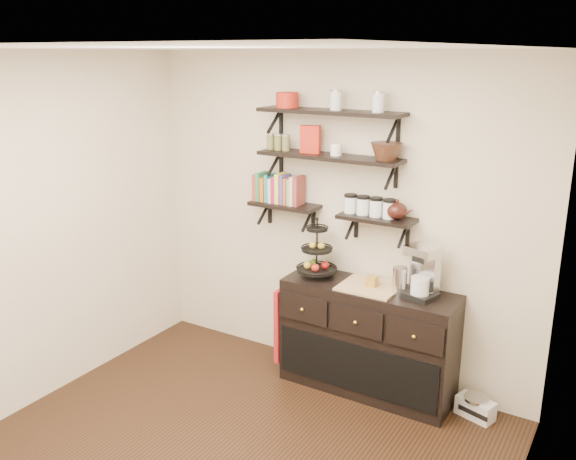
{
  "coord_description": "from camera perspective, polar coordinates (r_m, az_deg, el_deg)",
  "views": [
    {
      "loc": [
        2.19,
        -2.64,
        2.68
      ],
      "look_at": [
        -0.1,
        1.15,
        1.38
      ],
      "focal_mm": 38.0,
      "sensor_mm": 36.0,
      "label": 1
    }
  ],
  "objects": [
    {
      "name": "glass_canisters",
      "position": [
        4.8,
        7.63,
        2.12
      ],
      "size": [
        0.43,
        0.1,
        0.13
      ],
      "color": "silver",
      "rests_on": "shelf_low_right"
    },
    {
      "name": "radio",
      "position": [
        5.03,
        17.13,
        -15.56
      ],
      "size": [
        0.31,
        0.23,
        0.17
      ],
      "rotation": [
        0.0,
        0.0,
        -0.3
      ],
      "color": "silver",
      "rests_on": "floor"
    },
    {
      "name": "shelf_low_left",
      "position": [
        5.17,
        -0.29,
        2.29
      ],
      "size": [
        0.6,
        0.25,
        0.23
      ],
      "color": "black",
      "rests_on": "back_wall"
    },
    {
      "name": "shelf_mid",
      "position": [
        4.86,
        3.88,
        6.83
      ],
      "size": [
        1.2,
        0.27,
        0.23
      ],
      "color": "black",
      "rests_on": "back_wall"
    },
    {
      "name": "sideboard",
      "position": [
        5.04,
        7.47,
        -10.08
      ],
      "size": [
        1.4,
        0.5,
        0.92
      ],
      "color": "black",
      "rests_on": "floor"
    },
    {
      "name": "right_wall",
      "position": [
        2.99,
        19.64,
        -11.1
      ],
      "size": [
        0.02,
        3.5,
        2.7
      ],
      "primitive_type": "cube",
      "color": "beige",
      "rests_on": "ground"
    },
    {
      "name": "teapot",
      "position": [
        4.71,
        10.16,
        1.92
      ],
      "size": [
        0.24,
        0.19,
        0.16
      ],
      "primitive_type": null,
      "rotation": [
        0.0,
        0.0,
        -0.18
      ],
      "color": "black",
      "rests_on": "shelf_low_right"
    },
    {
      "name": "red_pot",
      "position": [
        5.0,
        -0.09,
        12.07
      ],
      "size": [
        0.18,
        0.18,
        0.12
      ],
      "primitive_type": "cylinder",
      "color": "#AF2314",
      "rests_on": "shelf_top"
    },
    {
      "name": "apron",
      "position": [
        5.25,
        -0.35,
        -8.64
      ],
      "size": [
        0.04,
        0.28,
        0.65
      ],
      "primitive_type": "cube",
      "color": "maroon",
      "rests_on": "sideboard"
    },
    {
      "name": "cookbooks",
      "position": [
        5.16,
        -0.8,
        3.84
      ],
      "size": [
        0.43,
        0.15,
        0.26
      ],
      "color": "#B02E24",
      "rests_on": "shelf_low_left"
    },
    {
      "name": "recipe_box",
      "position": [
        4.92,
        2.11,
        8.48
      ],
      "size": [
        0.17,
        0.08,
        0.22
      ],
      "primitive_type": "cube",
      "rotation": [
        0.0,
        0.0,
        0.16
      ],
      "color": "#AF2314",
      "rests_on": "shelf_mid"
    },
    {
      "name": "back_wall",
      "position": [
        5.09,
        4.45,
        1.12
      ],
      "size": [
        3.5,
        0.02,
        2.7
      ],
      "primitive_type": "cube",
      "color": "beige",
      "rests_on": "ground"
    },
    {
      "name": "thermal_carafe",
      "position": [
        4.71,
        10.39,
        -4.72
      ],
      "size": [
        0.11,
        0.11,
        0.22
      ],
      "primitive_type": "cylinder",
      "color": "silver",
      "rests_on": "sideboard"
    },
    {
      "name": "ramekins",
      "position": [
        4.82,
        4.53,
        7.53
      ],
      "size": [
        0.09,
        0.09,
        0.1
      ],
      "primitive_type": "cylinder",
      "color": "white",
      "rests_on": "shelf_mid"
    },
    {
      "name": "shelf_top",
      "position": [
        4.82,
        3.96,
        10.94
      ],
      "size": [
        1.2,
        0.27,
        0.23
      ],
      "color": "black",
      "rests_on": "back_wall"
    },
    {
      "name": "shelf_low_right",
      "position": [
        4.8,
        8.31,
        1.01
      ],
      "size": [
        0.6,
        0.25,
        0.23
      ],
      "color": "black",
      "rests_on": "back_wall"
    },
    {
      "name": "left_wall",
      "position": [
        4.93,
        -24.03,
        -0.78
      ],
      "size": [
        0.02,
        3.5,
        2.7
      ],
      "primitive_type": "cube",
      "color": "beige",
      "rests_on": "ground"
    },
    {
      "name": "ceiling",
      "position": [
        3.44,
        -8.91,
        16.46
      ],
      "size": [
        3.5,
        3.5,
        0.02
      ],
      "primitive_type": "cube",
      "color": "white",
      "rests_on": "back_wall"
    },
    {
      "name": "fruit_stand",
      "position": [
        4.99,
        2.75,
        -2.56
      ],
      "size": [
        0.33,
        0.33,
        0.48
      ],
      "rotation": [
        0.0,
        0.0,
        -0.1
      ],
      "color": "black",
      "rests_on": "sideboard"
    },
    {
      "name": "walnut_bowl",
      "position": [
        4.65,
        9.19,
        7.26
      ],
      "size": [
        0.24,
        0.24,
        0.13
      ],
      "primitive_type": null,
      "color": "black",
      "rests_on": "shelf_mid"
    },
    {
      "name": "coffee_maker",
      "position": [
        4.68,
        12.52,
        -3.9
      ],
      "size": [
        0.27,
        0.27,
        0.41
      ],
      "rotation": [
        0.0,
        0.0,
        -0.28
      ],
      "color": "black",
      "rests_on": "sideboard"
    },
    {
      "name": "candle",
      "position": [
        4.83,
        7.86,
        -4.76
      ],
      "size": [
        0.08,
        0.08,
        0.08
      ],
      "primitive_type": "cube",
      "color": "#A07225",
      "rests_on": "sideboard"
    }
  ]
}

